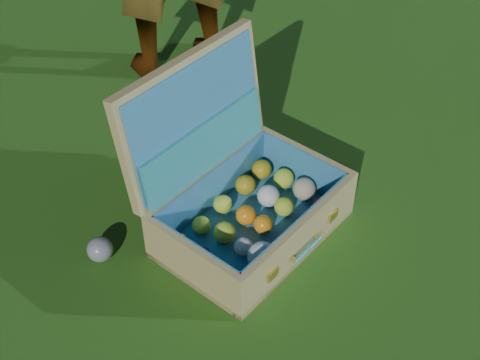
{
  "coord_description": "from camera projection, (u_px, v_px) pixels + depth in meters",
  "views": [
    {
      "loc": [
        -0.93,
        -1.33,
        1.47
      ],
      "look_at": [
        -0.15,
        -0.11,
        0.16
      ],
      "focal_mm": 50.0,
      "sensor_mm": 36.0,
      "label": 1
    }
  ],
  "objects": [
    {
      "name": "ground",
      "position": [
        260.0,
        181.0,
        2.19
      ],
      "size": [
        60.0,
        60.0,
        0.0
      ],
      "primitive_type": "plane",
      "color": "#215114",
      "rests_on": "ground"
    },
    {
      "name": "stray_ball",
      "position": [
        100.0,
        249.0,
        1.92
      ],
      "size": [
        0.08,
        0.08,
        0.08
      ],
      "primitive_type": "sphere",
      "color": "#3B689A",
      "rests_on": "ground"
    },
    {
      "name": "suitcase",
      "position": [
        235.0,
        188.0,
        1.95
      ],
      "size": [
        0.65,
        0.59,
        0.52
      ],
      "rotation": [
        0.0,
        0.0,
        0.31
      ],
      "color": "tan",
      "rests_on": "ground"
    }
  ]
}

